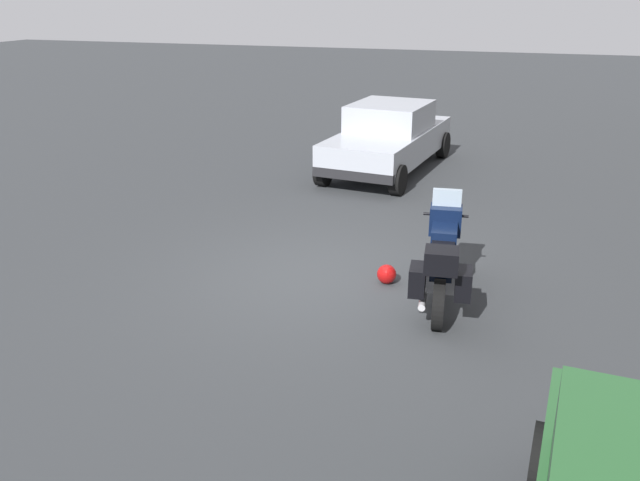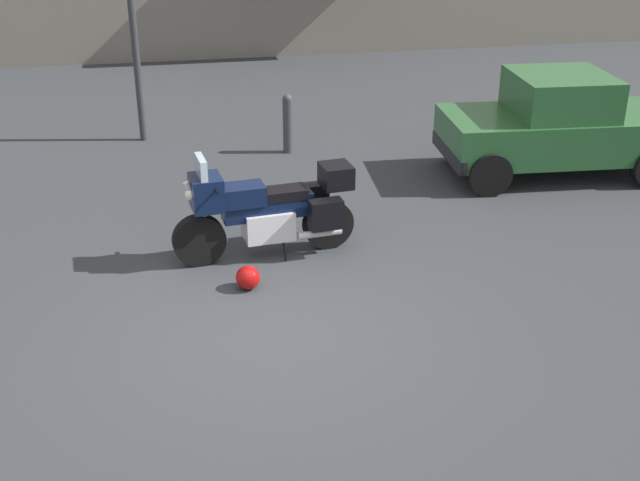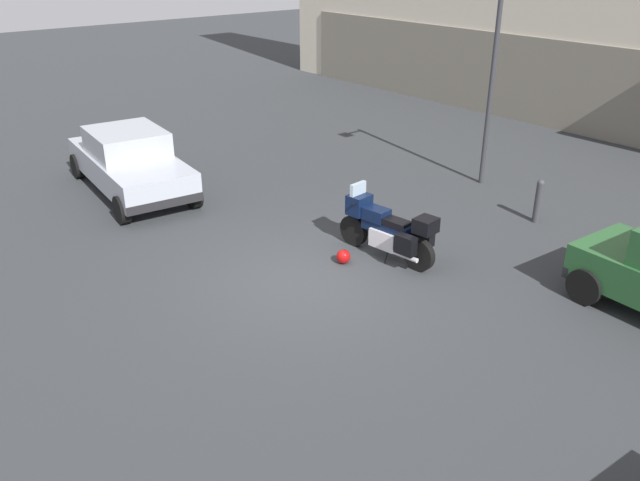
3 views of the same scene
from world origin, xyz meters
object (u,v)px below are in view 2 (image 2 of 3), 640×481
at_px(motorcycle, 268,209).
at_px(car_compact_side, 557,126).
at_px(helmet, 248,278).
at_px(bollard_curbside, 288,122).

height_order(motorcycle, car_compact_side, car_compact_side).
xyz_separation_m(motorcycle, car_compact_side, (4.70, 2.02, 0.15)).
relative_size(motorcycle, helmet, 8.08).
bearing_deg(motorcycle, car_compact_side, -163.22).
relative_size(motorcycle, bollard_curbside, 2.30).
distance_m(motorcycle, bollard_curbside, 3.90).
relative_size(car_compact_side, bollard_curbside, 3.61).
height_order(helmet, bollard_curbside, bollard_curbside).
bearing_deg(bollard_curbside, motorcycle, -102.57).
bearing_deg(car_compact_side, helmet, -146.82).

